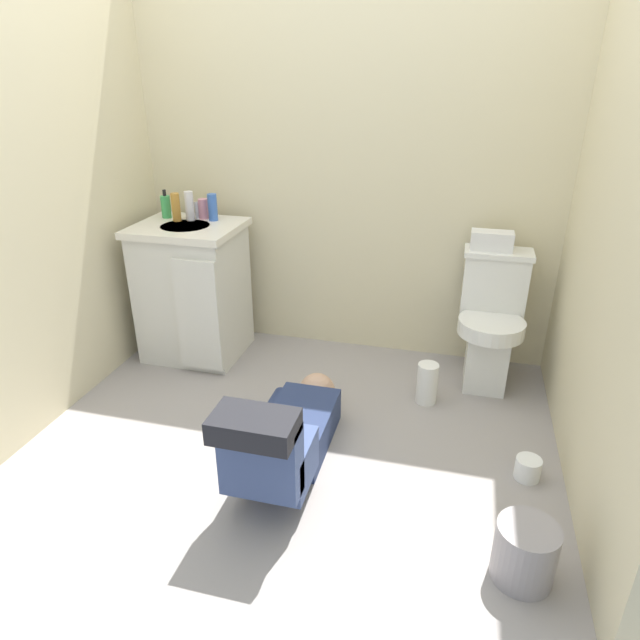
{
  "coord_description": "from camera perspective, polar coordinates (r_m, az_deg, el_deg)",
  "views": [
    {
      "loc": [
        0.68,
        -2.21,
        1.65
      ],
      "look_at": [
        0.02,
        0.32,
        0.45
      ],
      "focal_mm": 31.14,
      "sensor_mm": 36.0,
      "label": 1
    }
  ],
  "objects": [
    {
      "name": "ground_plane",
      "position": [
        2.85,
        -2.07,
        -11.22
      ],
      "size": [
        2.96,
        2.93,
        0.04
      ],
      "primitive_type": "cube",
      "color": "gray"
    },
    {
      "name": "wall_back",
      "position": [
        3.31,
        2.75,
        16.83
      ],
      "size": [
        2.62,
        0.08,
        2.4
      ],
      "primitive_type": "cube",
      "color": "beige",
      "rests_on": "ground_plane"
    },
    {
      "name": "wall_left",
      "position": [
        2.98,
        -27.33,
        13.34
      ],
      "size": [
        0.08,
        1.93,
        2.4
      ],
      "primitive_type": "cube",
      "color": "beige",
      "rests_on": "ground_plane"
    },
    {
      "name": "wall_right",
      "position": [
        2.33,
        29.55,
        10.39
      ],
      "size": [
        0.08,
        1.93,
        2.4
      ],
      "primitive_type": "cube",
      "color": "beige",
      "rests_on": "ground_plane"
    },
    {
      "name": "toilet",
      "position": [
        3.2,
        17.12,
        -0.15
      ],
      "size": [
        0.36,
        0.46,
        0.75
      ],
      "color": "white",
      "rests_on": "ground_plane"
    },
    {
      "name": "vanity_cabinet",
      "position": [
        3.44,
        -12.88,
        3.02
      ],
      "size": [
        0.6,
        0.53,
        0.82
      ],
      "color": "silver",
      "rests_on": "ground_plane"
    },
    {
      "name": "faucet",
      "position": [
        3.43,
        -12.55,
        10.94
      ],
      "size": [
        0.02,
        0.02,
        0.1
      ],
      "primitive_type": "cylinder",
      "color": "silver",
      "rests_on": "vanity_cabinet"
    },
    {
      "name": "person_plumber",
      "position": [
        2.49,
        -3.53,
        -11.72
      ],
      "size": [
        0.39,
        1.06,
        0.52
      ],
      "color": "navy",
      "rests_on": "ground_plane"
    },
    {
      "name": "tissue_box",
      "position": [
        3.13,
        17.25,
        7.81
      ],
      "size": [
        0.22,
        0.11,
        0.1
      ],
      "primitive_type": "cube",
      "color": "silver",
      "rests_on": "toilet"
    },
    {
      "name": "soap_dispenser",
      "position": [
        3.5,
        -15.56,
        11.19
      ],
      "size": [
        0.06,
        0.06,
        0.17
      ],
      "color": "green",
      "rests_on": "vanity_cabinet"
    },
    {
      "name": "bottle_amber",
      "position": [
        3.4,
        -14.59,
        11.16
      ],
      "size": [
        0.05,
        0.05,
        0.16
      ],
      "primitive_type": "cylinder",
      "color": "#C38632",
      "rests_on": "vanity_cabinet"
    },
    {
      "name": "bottle_white",
      "position": [
        3.4,
        -13.27,
        11.34
      ],
      "size": [
        0.05,
        0.05,
        0.17
      ],
      "primitive_type": "cylinder",
      "color": "white",
      "rests_on": "vanity_cabinet"
    },
    {
      "name": "bottle_pink",
      "position": [
        3.42,
        -11.89,
        11.12
      ],
      "size": [
        0.06,
        0.06,
        0.12
      ],
      "primitive_type": "cylinder",
      "color": "pink",
      "rests_on": "vanity_cabinet"
    },
    {
      "name": "bottle_blue",
      "position": [
        3.36,
        -10.98,
        11.3
      ],
      "size": [
        0.05,
        0.05,
        0.16
      ],
      "primitive_type": "cylinder",
      "color": "#3964BE",
      "rests_on": "vanity_cabinet"
    },
    {
      "name": "trash_can",
      "position": [
        2.2,
        20.3,
        -21.51
      ],
      "size": [
        0.22,
        0.22,
        0.23
      ],
      "primitive_type": "cylinder",
      "color": "gray",
      "rests_on": "ground_plane"
    },
    {
      "name": "paper_towel_roll",
      "position": [
        3.02,
        10.94,
        -6.4
      ],
      "size": [
        0.11,
        0.11,
        0.23
      ],
      "primitive_type": "cylinder",
      "color": "white",
      "rests_on": "ground_plane"
    },
    {
      "name": "toilet_paper_roll",
      "position": [
        2.67,
        20.57,
        -14.09
      ],
      "size": [
        0.11,
        0.11,
        0.1
      ],
      "primitive_type": "cylinder",
      "color": "white",
      "rests_on": "ground_plane"
    }
  ]
}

